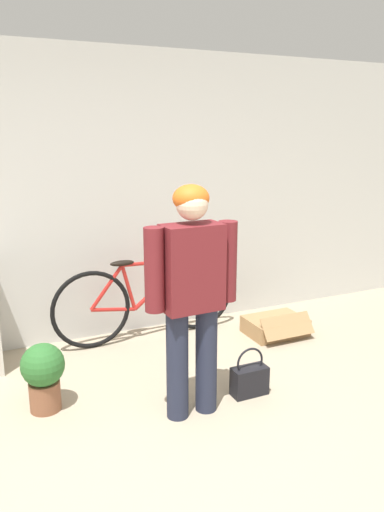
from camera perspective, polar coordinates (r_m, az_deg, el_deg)
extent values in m
cube|color=silver|center=(4.58, -10.76, 6.54)|extent=(8.00, 0.06, 2.60)
cube|color=white|center=(4.91, -3.92, -4.11)|extent=(0.08, 0.01, 0.12)
cylinder|color=#23283D|center=(3.38, -1.69, -12.36)|extent=(0.15, 0.15, 0.75)
cylinder|color=#23283D|center=(3.46, 1.64, -11.71)|extent=(0.15, 0.15, 0.75)
cube|color=maroon|center=(3.18, 0.00, -1.33)|extent=(0.40, 0.23, 0.56)
cylinder|color=maroon|center=(3.09, -4.34, -1.60)|extent=(0.13, 0.13, 0.54)
cylinder|color=maroon|center=(3.29, 4.07, -0.60)|extent=(0.13, 0.13, 0.54)
sphere|color=beige|center=(3.10, 0.00, 5.94)|extent=(0.20, 0.20, 0.20)
ellipsoid|color=orange|center=(3.11, -0.12, 6.63)|extent=(0.23, 0.21, 0.17)
torus|color=black|center=(4.49, -11.45, -6.07)|extent=(0.71, 0.05, 0.71)
torus|color=black|center=(4.83, 0.79, -4.35)|extent=(0.71, 0.05, 0.71)
cylinder|color=red|center=(4.55, -8.97, -6.06)|extent=(0.40, 0.04, 0.09)
cylinder|color=red|center=(4.47, -9.73, -3.58)|extent=(0.32, 0.04, 0.39)
cylinder|color=red|center=(4.53, -7.27, -3.59)|extent=(0.14, 0.04, 0.43)
cylinder|color=red|center=(4.63, -3.55, -3.22)|extent=(0.55, 0.05, 0.44)
cylinder|color=red|center=(4.55, -4.20, -0.74)|extent=(0.63, 0.04, 0.05)
cylinder|color=red|center=(4.75, 0.11, -2.42)|extent=(0.16, 0.04, 0.37)
cylinder|color=red|center=(4.68, -0.37, -0.04)|extent=(0.07, 0.03, 0.08)
cylinder|color=red|center=(4.68, -0.14, 0.34)|extent=(0.03, 0.46, 0.02)
ellipsoid|color=black|center=(4.45, -8.01, -0.81)|extent=(0.22, 0.08, 0.05)
cube|color=black|center=(3.78, 6.58, -14.01)|extent=(0.27, 0.13, 0.21)
torus|color=black|center=(3.71, 6.65, -11.91)|extent=(0.22, 0.02, 0.22)
cube|color=#A87F51|center=(4.86, 9.47, -7.87)|extent=(0.55, 0.40, 0.16)
cube|color=#A87F51|center=(4.68, 10.87, -7.88)|extent=(0.52, 0.14, 0.18)
cylinder|color=brown|center=(3.72, -16.44, -15.06)|extent=(0.21, 0.21, 0.21)
sphere|color=#2D6B2D|center=(3.62, -16.70, -11.84)|extent=(0.30, 0.30, 0.30)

